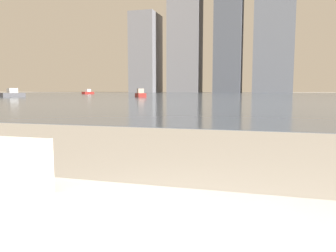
{
  "coord_description": "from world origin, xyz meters",
  "views": [
    {
      "loc": [
        0.69,
        0.14,
        0.83
      ],
      "look_at": [
        -0.01,
        2.61,
        0.55
      ],
      "focal_mm": 35.0,
      "sensor_mm": 36.0,
      "label": 1
    }
  ],
  "objects": [
    {
      "name": "harbor_water",
      "position": [
        0.0,
        62.0,
        0.01
      ],
      "size": [
        180.0,
        110.0,
        0.01
      ],
      "color": "slate",
      "rests_on": "ground_plane"
    },
    {
      "name": "skyline_tower_1",
      "position": [
        -26.27,
        118.0,
        23.78
      ],
      "size": [
        11.39,
        9.41,
        47.56
      ],
      "color": "slate",
      "rests_on": "ground_plane"
    },
    {
      "name": "skyline_tower_2",
      "position": [
        -10.68,
        118.0,
        25.26
      ],
      "size": [
        9.11,
        13.37,
        50.51
      ],
      "color": "#4C515B",
      "rests_on": "ground_plane"
    },
    {
      "name": "harbor_boat_0",
      "position": [
        -35.49,
        64.04,
        0.39
      ],
      "size": [
        1.64,
        3.0,
        1.07
      ],
      "color": "maroon",
      "rests_on": "harbor_water"
    },
    {
      "name": "harbor_boat_4",
      "position": [
        -28.73,
        33.77,
        0.39
      ],
      "size": [
        1.91,
        3.02,
        1.07
      ],
      "color": "#4C4C51",
      "rests_on": "harbor_water"
    },
    {
      "name": "harbor_boat_3",
      "position": [
        -13.31,
        37.36,
        0.37
      ],
      "size": [
        2.19,
        2.83,
        1.03
      ],
      "color": "maroon",
      "rests_on": "harbor_water"
    },
    {
      "name": "skyline_tower_0",
      "position": [
        -41.34,
        118.0,
        14.49
      ],
      "size": [
        9.35,
        12.51,
        28.99
      ],
      "color": "slate",
      "rests_on": "ground_plane"
    }
  ]
}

